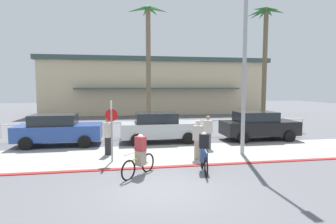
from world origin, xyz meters
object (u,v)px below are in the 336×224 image
(pedestrian_2, at_px, (108,138))
(cyclist_blue_0, at_px, (204,153))
(car_blue_1, at_px, (58,130))
(car_silver_2, at_px, (160,127))
(stop_sign_bike_lane, at_px, (112,122))
(cyclist_yellow_1, at_px, (140,156))
(palm_tree_3, at_px, (265,38))
(pedestrian_1, at_px, (198,141))
(car_black_3, at_px, (258,125))
(palm_tree_2, at_px, (148,41))
(streetlight_curb, at_px, (247,61))
(pedestrian_0, at_px, (208,134))

(pedestrian_2, bearing_deg, cyclist_blue_0, -40.06)
(car_blue_1, xyz_separation_m, car_silver_2, (5.49, 0.04, 0.00))
(stop_sign_bike_lane, relative_size, cyclist_yellow_1, 1.71)
(palm_tree_3, relative_size, pedestrian_1, 5.45)
(cyclist_yellow_1, bearing_deg, car_silver_2, 75.39)
(car_black_3, relative_size, pedestrian_2, 2.53)
(palm_tree_2, relative_size, pedestrian_1, 5.37)
(streetlight_curb, relative_size, pedestrian_1, 4.32)
(pedestrian_0, distance_m, pedestrian_1, 2.13)
(car_black_3, height_order, cyclist_yellow_1, car_black_3)
(cyclist_blue_0, distance_m, pedestrian_2, 4.77)
(palm_tree_3, xyz_separation_m, cyclist_blue_0, (-8.28, -10.84, -6.36))
(pedestrian_0, bearing_deg, palm_tree_3, 46.35)
(car_silver_2, bearing_deg, stop_sign_bike_lane, -123.73)
(pedestrian_1, relative_size, pedestrian_2, 1.00)
(car_blue_1, relative_size, pedestrian_2, 2.53)
(stop_sign_bike_lane, bearing_deg, pedestrian_2, 99.93)
(stop_sign_bike_lane, height_order, pedestrian_2, stop_sign_bike_lane)
(pedestrian_0, bearing_deg, car_blue_1, 164.87)
(streetlight_curb, distance_m, pedestrian_1, 4.15)
(car_black_3, relative_size, cyclist_blue_0, 2.44)
(palm_tree_2, xyz_separation_m, cyclist_yellow_1, (-1.41, -11.50, -5.95))
(palm_tree_2, height_order, car_silver_2, palm_tree_2)
(stop_sign_bike_lane, distance_m, car_black_3, 9.12)
(stop_sign_bike_lane, bearing_deg, cyclist_blue_0, -28.13)
(car_silver_2, distance_m, pedestrian_2, 3.74)
(car_black_3, height_order, pedestrian_2, pedestrian_2)
(car_black_3, relative_size, pedestrian_0, 2.58)
(car_silver_2, distance_m, pedestrian_1, 4.13)
(stop_sign_bike_lane, xyz_separation_m, cyclist_yellow_1, (1.04, -1.91, -0.98))
(pedestrian_0, bearing_deg, palm_tree_2, 105.95)
(pedestrian_1, bearing_deg, palm_tree_2, 97.07)
(streetlight_curb, relative_size, cyclist_blue_0, 4.16)
(palm_tree_2, xyz_separation_m, cyclist_blue_0, (0.98, -11.43, -5.95))
(car_blue_1, relative_size, pedestrian_1, 2.54)
(pedestrian_2, bearing_deg, palm_tree_2, 72.29)
(car_silver_2, height_order, pedestrian_1, pedestrian_1)
(cyclist_yellow_1, xyz_separation_m, pedestrian_2, (-1.26, 3.14, 0.11))
(palm_tree_3, height_order, pedestrian_2, palm_tree_3)
(pedestrian_1, bearing_deg, car_blue_1, 149.34)
(cyclist_blue_0, distance_m, cyclist_yellow_1, 2.39)
(cyclist_blue_0, height_order, pedestrian_0, pedestrian_0)
(stop_sign_bike_lane, xyz_separation_m, cyclist_blue_0, (3.43, -1.83, -0.98))
(palm_tree_3, height_order, car_black_3, palm_tree_3)
(palm_tree_2, height_order, palm_tree_3, palm_tree_3)
(stop_sign_bike_lane, bearing_deg, pedestrian_0, 19.47)
(car_blue_1, height_order, cyclist_yellow_1, car_blue_1)
(palm_tree_3, relative_size, cyclist_yellow_1, 6.30)
(cyclist_blue_0, bearing_deg, cyclist_yellow_1, -178.19)
(car_silver_2, relative_size, pedestrian_1, 2.54)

